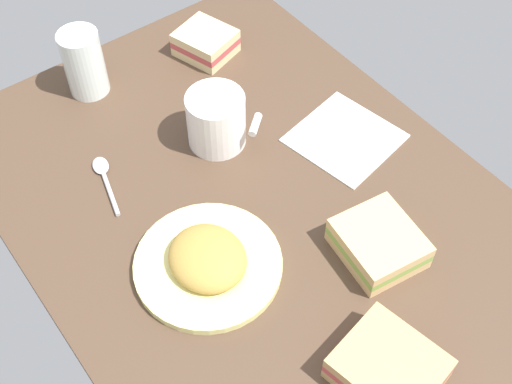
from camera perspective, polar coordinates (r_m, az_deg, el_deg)
tabletop at (r=99.51cm, az=0.00°, el=-1.42°), size 90.00×64.00×2.00cm
plate_of_food at (r=91.68cm, az=-4.07°, el=-5.85°), size 20.19×20.19×4.48cm
coffee_mug_black at (r=103.70cm, az=-3.35°, el=6.12°), size 11.00×10.35×9.00cm
sandwich_main at (r=93.64cm, az=10.26°, el=-4.27°), size 12.35×11.41×4.40cm
sandwich_side at (r=84.99cm, az=11.04°, el=-14.35°), size 13.48×12.54×4.40cm
sandwich_extra at (r=120.86cm, az=-4.26°, el=12.39°), size 11.11×10.50×4.40cm
glass_of_milk at (r=115.08cm, az=-14.19°, el=10.23°), size 6.57×6.57×11.36cm
spoon at (r=104.12cm, az=-12.63°, el=1.33°), size 11.81×4.48×0.80cm
paper_napkin at (r=107.87cm, az=7.47°, el=4.51°), size 17.14×17.14×0.30cm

